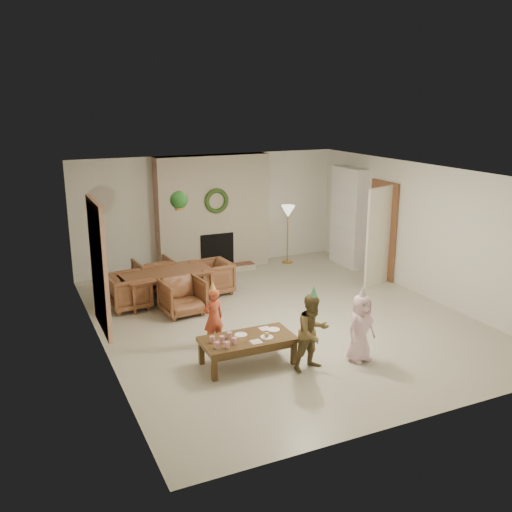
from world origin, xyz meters
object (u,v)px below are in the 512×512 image
child_red (213,318)px  child_plaid (313,332)px  dining_chair_far (154,275)px  dining_chair_left (129,291)px  child_pink (361,328)px  dining_table (167,286)px  dining_chair_near (183,297)px  coffee_table_top (248,340)px  dining_chair_right (212,277)px

child_red → child_plaid: (0.99, -1.27, 0.09)m
child_red → child_plaid: bearing=121.0°
dining_chair_far → dining_chair_left: size_ratio=1.00×
dining_chair_left → child_pink: 4.31m
dining_table → dining_chair_near: dining_chair_near is taller
coffee_table_top → child_plaid: bearing=-33.0°
dining_chair_far → child_pink: bearing=109.0°
coffee_table_top → child_plaid: child_plaid is taller
coffee_table_top → child_plaid: size_ratio=1.20×
dining_chair_near → coffee_table_top: (0.25, -2.24, 0.05)m
coffee_table_top → dining_table: bearing=96.7°
dining_table → dining_chair_far: dining_chair_far is taller
dining_chair_near → child_pink: (1.77, -2.80, 0.17)m
dining_chair_far → dining_chair_left: same height
dining_chair_left → coffee_table_top: dining_chair_left is taller
dining_table → coffee_table_top: 2.99m
dining_chair_near → coffee_table_top: size_ratio=0.54×
coffee_table_top → child_red: bearing=107.3°
dining_chair_near → dining_chair_right: same height
dining_chair_right → child_plaid: child_plaid is taller
coffee_table_top → child_plaid: 0.93m
dining_table → child_red: child_red is taller
dining_chair_right → coffee_table_top: 3.11m
dining_chair_near → dining_chair_right: size_ratio=1.00×
dining_chair_near → child_red: (0.02, -1.48, 0.14)m
child_red → dining_table: bearing=-94.6°
dining_chair_near → coffee_table_top: 2.26m
dining_chair_left → dining_chair_right: (1.63, 0.15, 0.00)m
dining_chair_near → child_plaid: size_ratio=0.65×
dining_table → dining_chair_far: 0.73m
coffee_table_top → child_red: child_red is taller
dining_chair_left → child_pink: (2.56, -3.46, 0.17)m
dining_table → dining_chair_far: bearing=90.0°
dining_chair_left → coffee_table_top: (1.04, -2.90, 0.05)m
dining_table → dining_chair_near: bearing=-90.0°
dining_table → dining_chair_left: size_ratio=2.34×
dining_chair_right → child_plaid: bearing=-2.4°
child_pink → child_red: bearing=131.6°
dining_chair_far → dining_chair_left: bearing=45.0°
dining_chair_far → dining_table: bearing=90.0°
dining_chair_far → coffee_table_top: bearing=90.8°
dining_chair_left → dining_chair_right: same height
dining_chair_near → child_pink: 3.32m
dining_table → child_red: (0.09, -2.21, 0.17)m
dining_chair_far → child_red: bearing=87.9°
coffee_table_top → child_pink: size_ratio=1.33×
dining_table → coffee_table_top: size_ratio=1.26×
dining_chair_near → child_red: 1.49m
dining_chair_far → dining_chair_right: same height
dining_chair_right → child_red: child_red is taller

